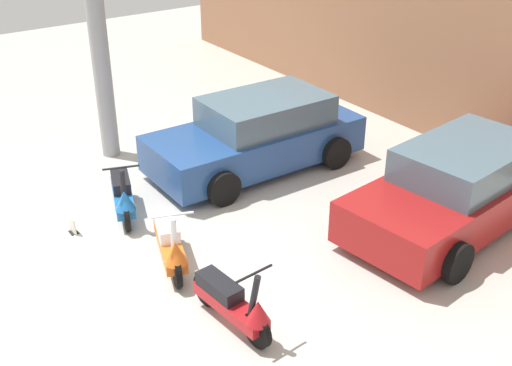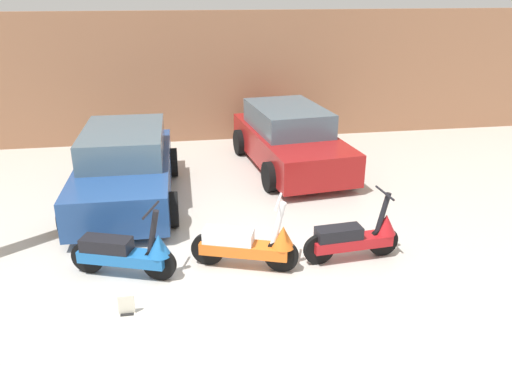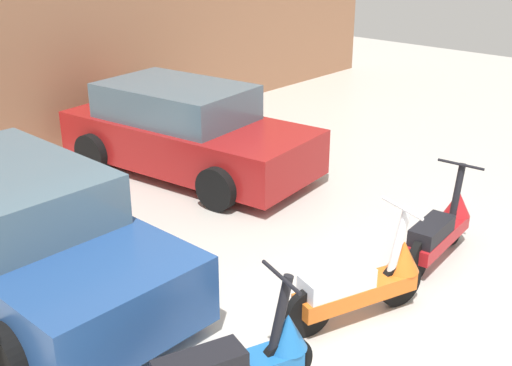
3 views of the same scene
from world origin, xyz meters
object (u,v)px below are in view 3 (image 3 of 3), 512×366
at_px(scooter_front_center, 441,229).
at_px(car_rear_left, 20,235).
at_px(scooter_front_left, 235,365).
at_px(car_rear_center, 186,131).
at_px(scooter_front_right, 362,282).

height_order(scooter_front_center, car_rear_left, car_rear_left).
height_order(scooter_front_left, car_rear_center, car_rear_center).
bearing_deg(scooter_front_right, car_rear_left, 143.23).
height_order(scooter_front_left, car_rear_left, car_rear_left).
relative_size(scooter_front_center, car_rear_center, 0.36).
xyz_separation_m(scooter_front_right, car_rear_left, (-1.91, 2.85, 0.25)).
bearing_deg(scooter_front_center, scooter_front_left, 174.28).
distance_m(car_rear_left, car_rear_center, 3.71).
distance_m(scooter_front_right, car_rear_center, 4.47).
bearing_deg(scooter_front_right, scooter_front_left, -162.46).
xyz_separation_m(scooter_front_left, scooter_front_center, (3.30, -0.05, -0.01)).
xyz_separation_m(scooter_front_right, scooter_front_center, (1.60, 0.00, -0.02)).
bearing_deg(scooter_front_right, car_rear_center, 89.15).
distance_m(scooter_front_right, scooter_front_center, 1.60).
distance_m(scooter_front_right, car_rear_left, 3.45).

